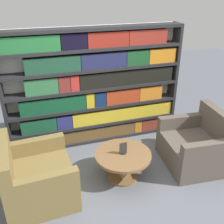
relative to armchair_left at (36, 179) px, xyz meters
The scene contains 6 objects.
ground_plane 1.18m from the armchair_left, 13.89° to the right, with size 14.00×14.00×0.00m, color slate.
bookshelf 1.77m from the armchair_left, 46.09° to the left, with size 2.94×0.30×1.96m.
armchair_left is the anchor object (origin of this frame).
armchair_right 2.38m from the armchair_left, ahead, with size 0.93×1.00×0.85m.
coffee_table 1.19m from the armchair_left, ahead, with size 0.79×0.79×0.41m.
table_sign 1.21m from the armchair_left, ahead, with size 0.11×0.06×0.18m.
Camera 1 is at (-0.99, -2.52, 2.54)m, focal length 42.00 mm.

